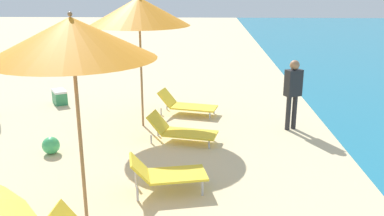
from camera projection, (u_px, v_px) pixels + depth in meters
umbrella_second at (72, 38)px, 5.18m from camera, size 2.13×2.13×2.92m
lounger_second_shoreside at (166, 173)px, 6.69m from camera, size 1.31×0.81×0.62m
umbrella_farthest at (139, 11)px, 9.12m from camera, size 2.26×2.26×3.02m
lounger_farthest_shoreside at (186, 104)px, 10.67m from camera, size 1.57×0.90×0.61m
lounger_farthest_inland at (180, 130)px, 8.81m from camera, size 1.52×0.84×0.60m
person_walking_near at (293, 88)px, 9.37m from camera, size 0.42×0.35×1.62m
beach_ball at (51, 145)px, 8.22m from camera, size 0.35×0.35×0.35m
cooler_box at (60, 97)px, 11.61m from camera, size 0.55×0.62×0.40m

